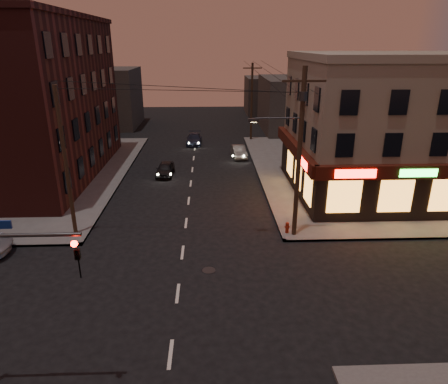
{
  "coord_description": "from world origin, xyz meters",
  "views": [
    {
      "loc": [
        1.59,
        -16.3,
        11.27
      ],
      "look_at": [
        2.43,
        5.26,
        3.2
      ],
      "focal_mm": 32.0,
      "sensor_mm": 36.0,
      "label": 1
    }
  ],
  "objects_px": {
    "sedan_mid": "(239,152)",
    "sedan_near": "(165,169)",
    "sedan_far": "(194,139)",
    "fire_hydrant": "(287,227)"
  },
  "relations": [
    {
      "from": "sedan_mid",
      "to": "sedan_near",
      "type": "bearing_deg",
      "value": -145.76
    },
    {
      "from": "sedan_far",
      "to": "fire_hydrant",
      "type": "xyz_separation_m",
      "value": [
        6.55,
        -24.23,
        -0.07
      ]
    },
    {
      "from": "sedan_far",
      "to": "fire_hydrant",
      "type": "distance_m",
      "value": 25.1
    },
    {
      "from": "sedan_near",
      "to": "sedan_far",
      "type": "height_order",
      "value": "sedan_far"
    },
    {
      "from": "sedan_mid",
      "to": "sedan_far",
      "type": "relative_size",
      "value": 0.87
    },
    {
      "from": "sedan_near",
      "to": "sedan_far",
      "type": "bearing_deg",
      "value": 82.6
    },
    {
      "from": "sedan_near",
      "to": "sedan_mid",
      "type": "height_order",
      "value": "sedan_mid"
    },
    {
      "from": "sedan_far",
      "to": "fire_hydrant",
      "type": "height_order",
      "value": "sedan_far"
    },
    {
      "from": "sedan_mid",
      "to": "sedan_far",
      "type": "height_order",
      "value": "sedan_far"
    },
    {
      "from": "sedan_far",
      "to": "fire_hydrant",
      "type": "bearing_deg",
      "value": -73.95
    }
  ]
}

